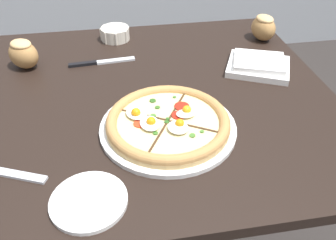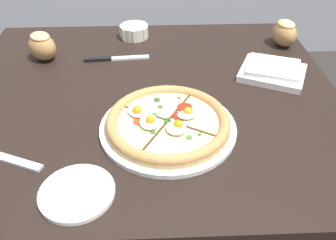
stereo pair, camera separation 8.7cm
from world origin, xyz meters
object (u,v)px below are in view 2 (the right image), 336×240
pizza (168,123)px  knife_main (116,58)px  dining_table (148,122)px  side_saucer (77,193)px  ramekin_bowl (134,31)px  napkin_folded (273,71)px  bread_piece_near (42,46)px  bread_piece_mid (284,33)px

pizza → knife_main: pizza is taller
dining_table → pizza: pizza is taller
dining_table → side_saucer: 0.42m
pizza → ramekin_bowl: (-0.10, 0.55, 0.00)m
dining_table → ramekin_bowl: 0.40m
napkin_folded → knife_main: 0.51m
bread_piece_near → ramekin_bowl: bearing=28.4°
ramekin_bowl → bread_piece_mid: bread_piece_mid is taller
napkin_folded → bread_piece_mid: bread_piece_mid is taller
napkin_folded → side_saucer: size_ratio=1.53×
pizza → side_saucer: 0.28m
pizza → knife_main: bearing=112.8°
pizza → napkin_folded: bearing=36.9°
pizza → knife_main: (-0.16, 0.38, -0.02)m
napkin_folded → bread_piece_near: bread_piece_near is taller
bread_piece_near → knife_main: (0.24, -0.02, -0.04)m
dining_table → bread_piece_mid: 0.58m
dining_table → knife_main: size_ratio=5.14×
bread_piece_near → side_saucer: 0.63m
bread_piece_mid → knife_main: bearing=-171.8°
bread_piece_near → side_saucer: (0.20, -0.59, -0.04)m
dining_table → ramekin_bowl: ramekin_bowl is taller
bread_piece_near → bread_piece_mid: bread_piece_near is taller
bread_piece_mid → side_saucer: bread_piece_mid is taller
dining_table → napkin_folded: (0.39, 0.08, 0.13)m
bread_piece_mid → dining_table: bearing=-149.1°
ramekin_bowl → bread_piece_near: bread_piece_near is taller
pizza → bread_piece_mid: bread_piece_mid is taller
knife_main → ramekin_bowl: bearing=67.4°
dining_table → ramekin_bowl: size_ratio=10.09×
dining_table → pizza: 0.22m
bread_piece_mid → knife_main: 0.59m
pizza → napkin_folded: 0.42m
pizza → dining_table: bearing=107.6°
knife_main → dining_table: bearing=-67.6°
bread_piece_mid → side_saucer: size_ratio=0.75×
side_saucer → napkin_folded: bearing=40.6°
pizza → napkin_folded: size_ratio=1.43×
ramekin_bowl → napkin_folded: ramekin_bowl is taller
bread_piece_near → knife_main: bread_piece_near is taller
napkin_folded → bread_piece_mid: size_ratio=2.03×
bread_piece_near → bread_piece_mid: size_ratio=1.09×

